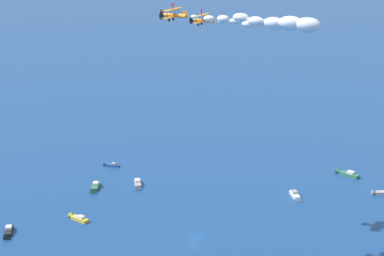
% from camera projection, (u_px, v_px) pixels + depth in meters
% --- Properties ---
extents(ground_plane, '(2000.00, 2000.00, 0.00)m').
position_uv_depth(ground_plane, '(194.00, 237.00, 165.64)').
color(ground_plane, navy).
extents(motorboat_near_centre, '(5.80, 3.79, 1.66)m').
position_uv_depth(motorboat_near_centre, '(111.00, 165.00, 219.05)').
color(motorboat_near_centre, '#23478C').
rests_on(motorboat_near_centre, ground_plane).
extents(motorboat_inshore, '(2.08, 7.82, 2.26)m').
position_uv_depth(motorboat_inshore, '(138.00, 184.00, 200.78)').
color(motorboat_inshore, '#9E9993').
rests_on(motorboat_inshore, ground_plane).
extents(motorboat_offshore, '(2.08, 7.32, 2.11)m').
position_uv_depth(motorboat_offshore, '(296.00, 196.00, 191.67)').
color(motorboat_offshore, white).
rests_on(motorboat_offshore, ground_plane).
extents(motorboat_outer_ring_a, '(6.11, 6.28, 2.02)m').
position_uv_depth(motorboat_outer_ring_a, '(78.00, 218.00, 176.17)').
color(motorboat_outer_ring_a, gold).
rests_on(motorboat_outer_ring_a, ground_plane).
extents(motorboat_outer_ring_c, '(6.58, 7.99, 2.41)m').
position_uv_depth(motorboat_outer_ring_c, '(346.00, 173.00, 210.28)').
color(motorboat_outer_ring_c, '#33704C').
rests_on(motorboat_outer_ring_c, ground_plane).
extents(motorboat_outer_ring_d, '(8.03, 3.75, 2.26)m').
position_uv_depth(motorboat_outer_ring_d, '(383.00, 193.00, 193.95)').
color(motorboat_outer_ring_d, '#9E9993').
rests_on(motorboat_outer_ring_d, ground_plane).
extents(motorboat_outer_ring_e, '(3.37, 8.16, 2.30)m').
position_uv_depth(motorboat_outer_ring_e, '(95.00, 187.00, 198.14)').
color(motorboat_outer_ring_e, '#33704C').
rests_on(motorboat_outer_ring_e, ground_plane).
extents(motorboat_outer_ring_f, '(2.07, 7.49, 2.17)m').
position_uv_depth(motorboat_outer_ring_f, '(8.00, 232.00, 167.25)').
color(motorboat_outer_ring_f, black).
rests_on(motorboat_outer_ring_f, ground_plane).
extents(biplane_lead, '(6.76, 6.55, 3.59)m').
position_uv_depth(biplane_lead, '(173.00, 15.00, 141.11)').
color(biplane_lead, orange).
extents(wingwalker_lead, '(0.99, 1.25, 1.53)m').
position_uv_depth(wingwalker_lead, '(173.00, 5.00, 140.44)').
color(wingwalker_lead, red).
extents(smoke_trail_lead, '(25.13, 19.94, 3.16)m').
position_uv_depth(smoke_trail_lead, '(278.00, 22.00, 129.54)').
color(smoke_trail_lead, white).
extents(biplane_wingman, '(6.76, 6.55, 3.59)m').
position_uv_depth(biplane_wingman, '(202.00, 20.00, 159.52)').
color(biplane_wingman, orange).
extents(wingwalker_wingman, '(0.64, 0.79, 1.77)m').
position_uv_depth(wingwalker_wingman, '(201.00, 11.00, 158.84)').
color(wingwalker_wingman, red).
extents(smoke_trail_wingman, '(21.49, 18.53, 3.02)m').
position_uv_depth(smoke_trail_wingman, '(284.00, 26.00, 148.83)').
color(smoke_trail_wingman, white).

